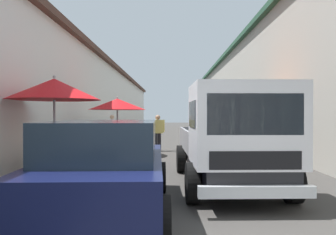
{
  "coord_description": "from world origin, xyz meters",
  "views": [
    {
      "loc": [
        -2.57,
        0.14,
        1.55
      ],
      "look_at": [
        12.66,
        0.31,
        1.4
      ],
      "focal_mm": 34.69,
      "sensor_mm": 36.0,
      "label": 1
    }
  ],
  "objects": [
    {
      "name": "vendor_by_crates",
      "position": [
        12.48,
        2.92,
        0.87
      ],
      "size": [
        0.62,
        0.26,
        1.53
      ],
      "color": "navy",
      "rests_on": "ground"
    },
    {
      "name": "hatchback_car",
      "position": [
        2.48,
        1.16,
        0.74
      ],
      "size": [
        3.98,
        2.05,
        1.45
      ],
      "color": "#0F1438",
      "rests_on": "ground"
    },
    {
      "name": "parked_scooter",
      "position": [
        6.73,
        2.14,
        0.45
      ],
      "size": [
        1.66,
        0.6,
        1.14
      ],
      "color": "black",
      "rests_on": "ground"
    },
    {
      "name": "fruit_stall_far_left",
      "position": [
        5.03,
        2.87,
        1.84
      ],
      "size": [
        2.16,
        2.16,
        2.47
      ],
      "color": "#9E9EA3",
      "rests_on": "ground"
    },
    {
      "name": "fruit_stall_near_right",
      "position": [
        9.54,
        2.14,
        1.7
      ],
      "size": [
        2.13,
        2.13,
        2.22
      ],
      "color": "#9E9EA3",
      "rests_on": "ground"
    },
    {
      "name": "ground",
      "position": [
        13.5,
        0.0,
        0.0
      ],
      "size": [
        90.0,
        90.0,
        0.0
      ],
      "primitive_type": "plane",
      "color": "#3D3A38"
    },
    {
      "name": "vendor_in_shade",
      "position": [
        11.1,
        0.73,
        0.87
      ],
      "size": [
        0.36,
        0.58,
        1.53
      ],
      "color": "#232328",
      "rests_on": "ground"
    },
    {
      "name": "plastic_stool",
      "position": [
        5.81,
        -2.14,
        0.33
      ],
      "size": [
        0.3,
        0.3,
        0.43
      ],
      "color": "#1E8C3F",
      "rests_on": "ground"
    },
    {
      "name": "building_left_whitewash",
      "position": [
        15.75,
        7.35,
        2.38
      ],
      "size": [
        49.8,
        7.5,
        4.73
      ],
      "color": "silver",
      "rests_on": "ground"
    },
    {
      "name": "building_right_concrete",
      "position": [
        15.75,
        -7.35,
        2.99
      ],
      "size": [
        49.8,
        7.5,
        5.97
      ],
      "color": "#A39E93",
      "rests_on": "ground"
    },
    {
      "name": "fruit_stall_mid_lane",
      "position": [
        8.93,
        -2.32,
        1.78
      ],
      "size": [
        2.66,
        2.66,
        2.32
      ],
      "color": "#9E9EA3",
      "rests_on": "ground"
    },
    {
      "name": "delivery_truck",
      "position": [
        3.75,
        -1.07,
        1.04
      ],
      "size": [
        4.98,
        2.1,
        2.08
      ],
      "color": "black",
      "rests_on": "ground"
    }
  ]
}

